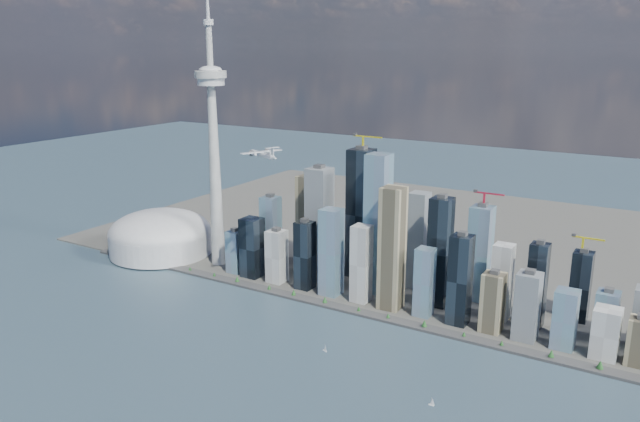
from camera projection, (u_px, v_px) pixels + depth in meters
The scene contains 10 objects.
ground at pixel (243, 379), 781.28m from camera, with size 4000.00×4000.00×0.00m, color #314656.
seawall at pixel (341, 308), 987.50m from camera, with size 1100.00×22.00×4.00m, color #383838.
land at pixel (442, 236), 1359.75m from camera, with size 1400.00×900.00×3.00m, color #4C4C47.
shoreline_trees at pixel (341, 304), 985.76m from camera, with size 960.53×7.20×8.80m.
skyscraper_cluster at pixel (399, 253), 1009.65m from camera, with size 736.00×142.00×255.34m.
needle_tower at pixel (214, 142), 1127.11m from camera, with size 56.00×56.00×550.50m.
dome_stadium at pixel (160, 235), 1239.32m from camera, with size 200.00×200.00×86.00m.
airplane at pixel (263, 154), 922.88m from camera, with size 71.55×64.25×18.40m.
sailboat_west at pixel (325, 349), 850.15m from camera, with size 7.55×4.02×10.58m.
sailboat_east at pixel (432, 403), 721.99m from camera, with size 7.55×2.20×10.50m.
Camera 1 is at (445.46, -549.84, 404.03)m, focal length 35.00 mm.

